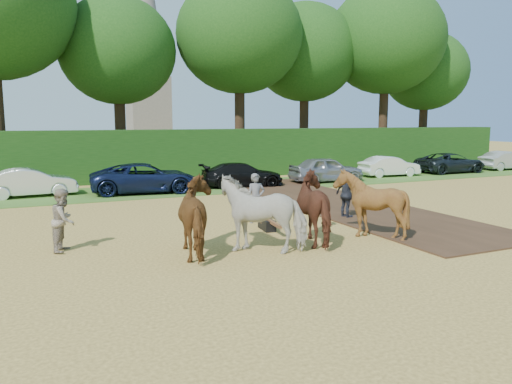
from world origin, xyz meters
TOP-DOWN VIEW (x-y plane):
  - ground at (0.00, 0.00)m, footprint 120.00×120.00m
  - earth_strip at (1.50, 7.00)m, footprint 4.50×17.00m
  - grass_verge at (0.00, 14.00)m, footprint 50.00×5.00m
  - hedgerow at (0.00, 18.50)m, footprint 46.00×1.60m
  - spectator_near at (-9.73, 3.49)m, footprint 0.93×1.03m
  - spectator_far at (0.01, 4.12)m, footprint 0.59×1.09m
  - plough_team at (-3.71, 1.50)m, footprint 7.05×4.91m
  - parked_cars at (2.15, 13.92)m, footprint 40.99×3.50m
  - treeline at (-1.69, 21.69)m, footprint 48.70×10.60m
  - church at (4.00, 55.00)m, footprint 5.20×5.20m

SIDE VIEW (x-z plane):
  - ground at x=0.00m, z-range 0.00..0.00m
  - grass_verge at x=0.00m, z-range 0.00..0.03m
  - earth_strip at x=1.50m, z-range 0.00..0.05m
  - parked_cars at x=2.15m, z-range -0.05..1.44m
  - spectator_near at x=-9.73m, z-range 0.00..1.74m
  - spectator_far at x=0.01m, z-range 0.00..1.77m
  - plough_team at x=-3.71m, z-range -0.01..2.08m
  - hedgerow at x=0.00m, z-range 0.00..3.00m
  - treeline at x=-1.69m, z-range 1.87..16.07m
  - church at x=4.00m, z-range 0.23..27.23m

